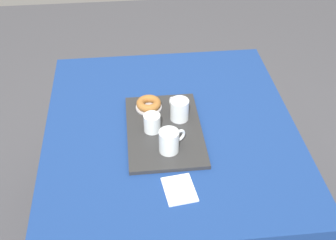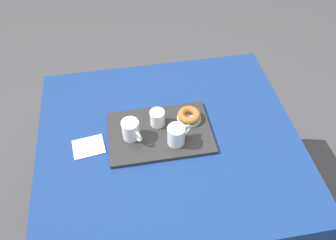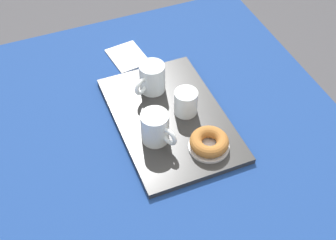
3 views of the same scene
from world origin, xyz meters
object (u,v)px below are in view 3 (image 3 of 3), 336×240
at_px(dining_table, 165,154).
at_px(donut_plate_left, 209,147).
at_px(sugar_donut_left, 209,142).
at_px(paper_napkin, 128,57).
at_px(tea_mug_left, 152,79).
at_px(water_glass_near, 186,103).
at_px(tea_mug_right, 156,128).
at_px(serving_tray, 170,119).

xyz_separation_m(dining_table, donut_plate_left, (0.11, 0.08, 0.12)).
bearing_deg(sugar_donut_left, paper_napkin, -170.76).
distance_m(tea_mug_left, water_glass_near, 0.14).
bearing_deg(tea_mug_right, tea_mug_left, 162.02).
height_order(dining_table, donut_plate_left, donut_plate_left).
xyz_separation_m(serving_tray, water_glass_near, (-0.00, 0.05, 0.04)).
xyz_separation_m(dining_table, tea_mug_left, (-0.17, 0.02, 0.16)).
xyz_separation_m(tea_mug_right, paper_napkin, (-0.39, 0.05, -0.06)).
relative_size(tea_mug_left, tea_mug_right, 0.97).
height_order(tea_mug_left, donut_plate_left, tea_mug_left).
distance_m(donut_plate_left, sugar_donut_left, 0.02).
height_order(dining_table, water_glass_near, water_glass_near).
distance_m(serving_tray, tea_mug_right, 0.11).
bearing_deg(water_glass_near, tea_mug_right, -61.00).
height_order(water_glass_near, sugar_donut_left, water_glass_near).
distance_m(dining_table, tea_mug_left, 0.23).
relative_size(tea_mug_left, water_glass_near, 1.44).
bearing_deg(serving_tray, donut_plate_left, 19.98).
bearing_deg(donut_plate_left, paper_napkin, -170.76).
relative_size(serving_tray, water_glass_near, 6.11).
bearing_deg(sugar_donut_left, dining_table, -142.88).
distance_m(tea_mug_right, sugar_donut_left, 0.15).
xyz_separation_m(dining_table, tea_mug_right, (0.03, -0.04, 0.16)).
height_order(serving_tray, donut_plate_left, donut_plate_left).
distance_m(tea_mug_left, paper_napkin, 0.20).
xyz_separation_m(serving_tray, donut_plate_left, (0.15, 0.05, 0.01)).
xyz_separation_m(serving_tray, sugar_donut_left, (0.15, 0.05, 0.03)).
height_order(serving_tray, paper_napkin, serving_tray).
distance_m(tea_mug_left, sugar_donut_left, 0.28).
relative_size(donut_plate_left, paper_napkin, 0.83).
height_order(tea_mug_left, tea_mug_right, same).
xyz_separation_m(tea_mug_left, sugar_donut_left, (0.28, 0.06, -0.02)).
xyz_separation_m(tea_mug_right, sugar_donut_left, (0.08, 0.12, -0.02)).
bearing_deg(serving_tray, tea_mug_left, -176.80).
relative_size(dining_table, sugar_donut_left, 10.95).
bearing_deg(donut_plate_left, sugar_donut_left, 0.00).
bearing_deg(sugar_donut_left, tea_mug_right, -124.35).
bearing_deg(tea_mug_left, dining_table, -8.09).
relative_size(dining_table, tea_mug_left, 10.75).
height_order(tea_mug_left, water_glass_near, tea_mug_left).
bearing_deg(tea_mug_right, water_glass_near, 119.00).
relative_size(tea_mug_left, donut_plate_left, 0.97).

